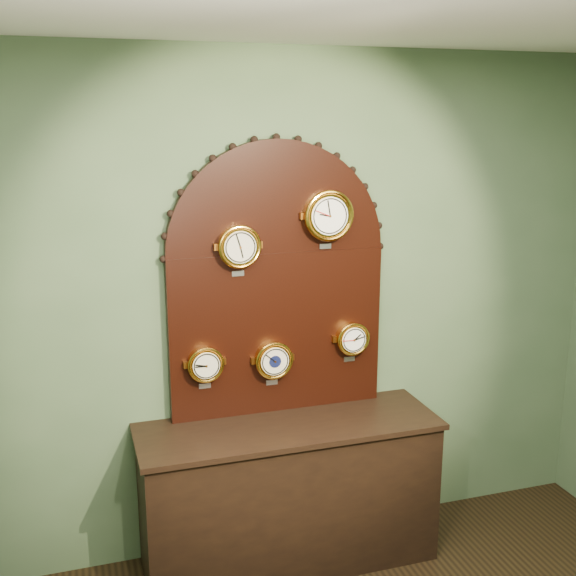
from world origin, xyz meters
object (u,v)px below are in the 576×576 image
object	(u,v)px
arabic_clock	(328,215)
hygrometer	(205,364)
barometer	(273,360)
display_board	(277,271)
roman_clock	(239,246)
tide_clock	(352,338)
shop_counter	(289,496)

from	to	relation	value
arabic_clock	hygrometer	xyz separation A→B (m)	(-0.68, 0.00, -0.76)
arabic_clock	barometer	distance (m)	0.84
arabic_clock	hygrometer	size ratio (longest dim) A/B	1.31
display_board	arabic_clock	bearing A→B (deg)	-14.33
arabic_clock	barometer	world-z (taller)	arabic_clock
roman_clock	arabic_clock	bearing A→B (deg)	-0.13
roman_clock	barometer	size ratio (longest dim) A/B	1.06
roman_clock	tide_clock	distance (m)	0.85
arabic_clock	hygrometer	distance (m)	1.02
display_board	barometer	xyz separation A→B (m)	(-0.04, -0.07, -0.48)
roman_clock	hygrometer	distance (m)	0.65
shop_counter	roman_clock	bearing A→B (deg)	145.59
shop_counter	barometer	world-z (taller)	barometer
shop_counter	hygrometer	distance (m)	0.88
hygrometer	arabic_clock	bearing A→B (deg)	-0.16
shop_counter	hygrometer	size ratio (longest dim) A/B	6.44
shop_counter	arabic_clock	xyz separation A→B (m)	(0.27, 0.15, 1.53)
shop_counter	arabic_clock	distance (m)	1.56
barometer	tide_clock	bearing A→B (deg)	0.09
display_board	barometer	size ratio (longest dim) A/B	5.80
hygrometer	barometer	xyz separation A→B (m)	(0.38, -0.00, -0.02)
arabic_clock	barometer	size ratio (longest dim) A/B	1.23
hygrometer	tide_clock	world-z (taller)	tide_clock
shop_counter	display_board	world-z (taller)	display_board
hygrometer	barometer	bearing A→B (deg)	-0.09
barometer	tide_clock	xyz separation A→B (m)	(0.46, 0.00, 0.08)
shop_counter	hygrometer	xyz separation A→B (m)	(-0.42, 0.15, 0.76)
display_board	barometer	bearing A→B (deg)	-121.93
shop_counter	display_board	bearing A→B (deg)	90.00
shop_counter	barometer	bearing A→B (deg)	105.08
shop_counter	barometer	size ratio (longest dim) A/B	6.06
tide_clock	display_board	bearing A→B (deg)	171.12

